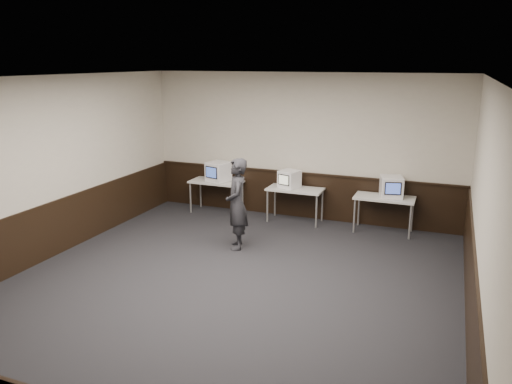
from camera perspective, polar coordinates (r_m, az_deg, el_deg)
floor at (r=7.92m, az=-3.47°, el=-10.95°), size 8.00×8.00×0.00m
ceiling at (r=7.14m, az=-3.88°, el=12.86°), size 8.00×8.00×0.00m
back_wall at (r=11.04m, az=5.21°, el=5.17°), size 7.00×0.00×7.00m
left_wall at (r=9.37m, az=-23.44°, el=2.27°), size 0.00×8.00×8.00m
right_wall at (r=6.72m, az=24.51°, el=-2.45°), size 0.00×8.00×8.00m
wainscot_back at (r=11.25m, az=5.05°, el=-0.37°), size 6.98×0.04×1.00m
wainscot_left at (r=9.64m, az=-22.69°, el=-4.13°), size 0.04×7.98×1.00m
wainscot_right at (r=7.10m, az=23.38°, el=-10.95°), size 0.04×7.98×1.00m
wainscot_rail at (r=11.11m, az=5.08°, el=2.19°), size 6.98×0.06×0.04m
desk_left at (r=11.54m, az=-4.56°, el=0.93°), size 1.20×0.60×0.75m
desk_center at (r=10.86m, az=4.50°, el=0.05°), size 1.20×0.60×0.75m
desk_right at (r=10.48m, az=14.47°, el=-0.93°), size 1.20×0.60×0.75m
emac_left at (r=11.44m, az=-4.33°, el=2.34°), size 0.56×0.58×0.45m
emac_center at (r=10.85m, az=3.83°, el=1.48°), size 0.49×0.50×0.38m
emac_right at (r=10.43m, az=15.22°, el=0.58°), size 0.53×0.55×0.43m
person at (r=9.26m, az=-2.20°, el=-1.38°), size 0.64×0.74×1.72m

